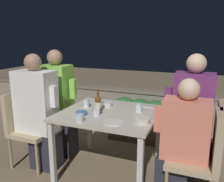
{
  "coord_description": "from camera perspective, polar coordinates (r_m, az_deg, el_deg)",
  "views": [
    {
      "loc": [
        0.95,
        -2.28,
        1.53
      ],
      "look_at": [
        0.0,
        0.07,
        0.95
      ],
      "focal_mm": 38.0,
      "sensor_mm": 36.0,
      "label": 1
    }
  ],
  "objects": [
    {
      "name": "chair_right_far",
      "position": [
        2.62,
        22.18,
        -10.42
      ],
      "size": [
        0.45,
        0.44,
        0.9
      ],
      "color": "tan",
      "rests_on": "ground_plane"
    },
    {
      "name": "fork_0",
      "position": [
        2.78,
        8.81,
        -3.89
      ],
      "size": [
        0.17,
        0.04,
        0.01
      ],
      "color": "silver",
      "rests_on": "dining_table"
    },
    {
      "name": "chair_right_near",
      "position": [
        2.32,
        21.36,
        -13.41
      ],
      "size": [
        0.45,
        0.44,
        0.9
      ],
      "color": "tan",
      "rests_on": "ground_plane"
    },
    {
      "name": "glass_cup_3",
      "position": [
        2.31,
        -7.79,
        -6.5
      ],
      "size": [
        0.07,
        0.07,
        0.08
      ],
      "color": "silver",
      "rests_on": "dining_table"
    },
    {
      "name": "bowl_2",
      "position": [
        2.3,
        7.34,
        -6.96
      ],
      "size": [
        0.15,
        0.15,
        0.04
      ],
      "color": "beige",
      "rests_on": "dining_table"
    },
    {
      "name": "bowl_0",
      "position": [
        2.52,
        -7.33,
        -5.22
      ],
      "size": [
        0.12,
        0.12,
        0.04
      ],
      "color": "#4C709E",
      "rests_on": "dining_table"
    },
    {
      "name": "dining_table",
      "position": [
        2.62,
        -0.58,
        -6.81
      ],
      "size": [
        1.04,
        0.94,
        0.73
      ],
      "color": "#BCB2A3",
      "rests_on": "ground_plane"
    },
    {
      "name": "person_purple_stripe",
      "position": [
        2.56,
        18.02,
        -6.76
      ],
      "size": [
        0.48,
        0.26,
        1.37
      ],
      "color": "#282833",
      "rests_on": "ground_plane"
    },
    {
      "name": "person_coral_top",
      "position": [
        2.3,
        16.28,
        -11.65
      ],
      "size": [
        0.49,
        0.26,
        1.18
      ],
      "color": "#282833",
      "rests_on": "ground_plane"
    },
    {
      "name": "glass_cup_2",
      "position": [
        2.61,
        6.46,
        -4.0
      ],
      "size": [
        0.07,
        0.07,
        0.09
      ],
      "color": "silver",
      "rests_on": "dining_table"
    },
    {
      "name": "beer_bottle",
      "position": [
        2.57,
        -3.37,
        -3.02
      ],
      "size": [
        0.07,
        0.07,
        0.25
      ],
      "color": "brown",
      "rests_on": "dining_table"
    },
    {
      "name": "person_white_polo",
      "position": [
        2.87,
        -17.24,
        -4.98
      ],
      "size": [
        0.51,
        0.26,
        1.35
      ],
      "color": "#282833",
      "rests_on": "ground_plane"
    },
    {
      "name": "person_green_blouse",
      "position": [
        3.12,
        -12.64,
        -2.85
      ],
      "size": [
        0.47,
        0.26,
        1.37
      ],
      "color": "#282833",
      "rests_on": "ground_plane"
    },
    {
      "name": "chair_left_near",
      "position": [
        3.04,
        -20.01,
        -6.96
      ],
      "size": [
        0.45,
        0.44,
        0.9
      ],
      "color": "tan",
      "rests_on": "ground_plane"
    },
    {
      "name": "parapet_wall",
      "position": [
        3.98,
        7.17,
        -4.49
      ],
      "size": [
        9.0,
        0.18,
        0.67
      ],
      "color": "gray",
      "rests_on": "ground_plane"
    },
    {
      "name": "glass_cup_1",
      "position": [
        2.48,
        -3.75,
        -4.99
      ],
      "size": [
        0.08,
        0.08,
        0.08
      ],
      "color": "silver",
      "rests_on": "dining_table"
    },
    {
      "name": "plate_0",
      "position": [
        2.29,
        0.38,
        -7.48
      ],
      "size": [
        0.2,
        0.2,
        0.01
      ],
      "color": "silver",
      "rests_on": "dining_table"
    },
    {
      "name": "chair_left_far",
      "position": [
        3.28,
        -15.38,
        -5.16
      ],
      "size": [
        0.45,
        0.44,
        0.9
      ],
      "color": "tan",
      "rests_on": "ground_plane"
    },
    {
      "name": "glass_cup_0",
      "position": [
        2.76,
        -6.2,
        -2.95
      ],
      "size": [
        0.07,
        0.07,
        0.1
      ],
      "color": "silver",
      "rests_on": "dining_table"
    },
    {
      "name": "bowl_1",
      "position": [
        2.8,
        -1.18,
        -3.15
      ],
      "size": [
        0.11,
        0.11,
        0.05
      ],
      "color": "beige",
      "rests_on": "dining_table"
    },
    {
      "name": "ground_plane",
      "position": [
        2.91,
        -0.55,
        -18.79
      ],
      "size": [
        16.0,
        16.0,
        0.0
      ],
      "primitive_type": "plane",
      "color": "#847056"
    },
    {
      "name": "planter_hedge",
      "position": [
        3.59,
        6.56,
        -6.24
      ],
      "size": [
        0.86,
        0.47,
        0.63
      ],
      "color": "brown",
      "rests_on": "ground_plane"
    }
  ]
}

